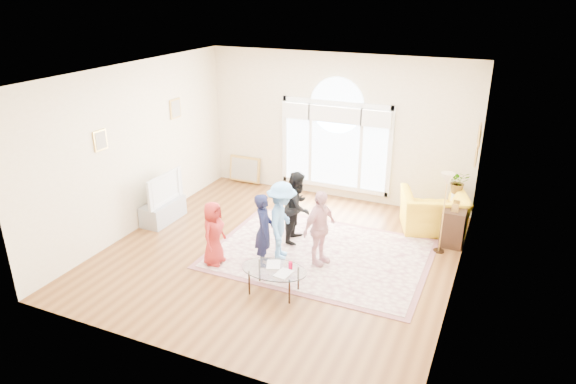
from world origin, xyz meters
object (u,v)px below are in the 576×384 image
at_px(area_rug, 320,254).
at_px(armchair, 433,212).
at_px(television, 161,188).
at_px(tv_console, 163,211).
at_px(coffee_table, 274,270).

relative_size(area_rug, armchair, 3.00).
bearing_deg(television, armchair, 19.38).
relative_size(tv_console, armchair, 0.83).
distance_m(area_rug, tv_console, 3.44).
height_order(area_rug, television, television).
bearing_deg(tv_console, coffee_table, -24.64).
distance_m(coffee_table, armchair, 3.77).
xyz_separation_m(television, coffee_table, (3.20, -1.47, -0.33)).
xyz_separation_m(tv_console, armchair, (5.09, 1.79, 0.18)).
relative_size(television, armchair, 0.89).
xyz_separation_m(tv_console, television, (0.01, 0.00, 0.52)).
bearing_deg(area_rug, television, 179.60).
bearing_deg(coffee_table, area_rug, 78.77).
bearing_deg(coffee_table, tv_console, 153.03).
bearing_deg(area_rug, tv_console, 179.60).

